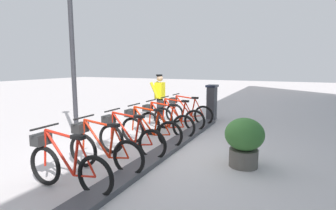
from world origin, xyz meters
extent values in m
plane|color=silver|center=(0.00, 0.00, 0.00)|extent=(60.00, 60.00, 0.00)
cube|color=#47474C|center=(0.00, 0.00, 0.05)|extent=(0.44, 7.04, 0.10)
cube|color=#38383D|center=(0.05, -3.97, 0.60)|extent=(0.28, 0.44, 1.20)
cube|color=#194C8C|center=(0.20, -3.97, 0.95)|extent=(0.03, 0.30, 0.40)
cube|color=black|center=(0.05, -3.97, 1.24)|extent=(0.36, 0.52, 0.08)
torus|color=black|center=(0.03, -2.92, 0.33)|extent=(0.67, 0.07, 0.67)
torus|color=black|center=(1.07, -2.92, 0.33)|extent=(0.67, 0.07, 0.67)
cylinder|color=red|center=(0.73, -2.92, 0.61)|extent=(0.60, 0.04, 0.70)
cylinder|color=red|center=(0.39, -2.92, 0.58)|extent=(0.16, 0.04, 0.61)
cylinder|color=red|center=(0.67, -2.92, 0.92)|extent=(0.69, 0.04, 0.11)
cylinder|color=red|center=(0.24, -2.92, 0.31)|extent=(0.43, 0.03, 0.09)
cylinder|color=red|center=(0.18, -2.92, 0.61)|extent=(0.33, 0.03, 0.56)
cylinder|color=red|center=(1.04, -2.92, 0.64)|extent=(0.10, 0.04, 0.62)
cube|color=black|center=(0.33, -2.92, 0.91)|extent=(0.22, 0.10, 0.06)
cylinder|color=black|center=(1.01, -2.92, 1.00)|extent=(0.03, 0.54, 0.03)
cube|color=#2D2D2D|center=(1.12, -2.92, 0.78)|extent=(0.20, 0.28, 0.18)
torus|color=black|center=(0.03, -2.03, 0.33)|extent=(0.67, 0.07, 0.67)
torus|color=black|center=(1.07, -2.03, 0.33)|extent=(0.67, 0.07, 0.67)
cylinder|color=red|center=(0.73, -2.03, 0.61)|extent=(0.60, 0.04, 0.70)
cylinder|color=red|center=(0.39, -2.03, 0.58)|extent=(0.16, 0.04, 0.61)
cylinder|color=red|center=(0.67, -2.03, 0.92)|extent=(0.69, 0.04, 0.11)
cylinder|color=red|center=(0.24, -2.03, 0.31)|extent=(0.43, 0.03, 0.09)
cylinder|color=red|center=(0.18, -2.03, 0.61)|extent=(0.33, 0.03, 0.56)
cylinder|color=red|center=(1.04, -2.03, 0.64)|extent=(0.10, 0.04, 0.62)
cube|color=black|center=(0.33, -2.03, 0.91)|extent=(0.22, 0.10, 0.06)
cylinder|color=black|center=(1.01, -2.03, 1.00)|extent=(0.03, 0.54, 0.03)
cube|color=#2D2D2D|center=(1.12, -2.03, 0.78)|extent=(0.20, 0.28, 0.18)
torus|color=black|center=(0.03, -1.14, 0.33)|extent=(0.67, 0.07, 0.67)
torus|color=black|center=(1.07, -1.14, 0.33)|extent=(0.67, 0.07, 0.67)
cylinder|color=red|center=(0.73, -1.14, 0.61)|extent=(0.60, 0.04, 0.70)
cylinder|color=red|center=(0.39, -1.14, 0.58)|extent=(0.16, 0.04, 0.61)
cylinder|color=red|center=(0.67, -1.14, 0.92)|extent=(0.69, 0.04, 0.11)
cylinder|color=red|center=(0.24, -1.14, 0.31)|extent=(0.43, 0.03, 0.09)
cylinder|color=red|center=(0.18, -1.14, 0.61)|extent=(0.33, 0.03, 0.56)
cylinder|color=red|center=(1.04, -1.14, 0.64)|extent=(0.10, 0.04, 0.62)
cube|color=black|center=(0.33, -1.14, 0.91)|extent=(0.22, 0.10, 0.06)
cylinder|color=black|center=(1.01, -1.14, 1.00)|extent=(0.03, 0.54, 0.03)
cube|color=#2D2D2D|center=(1.12, -1.14, 0.78)|extent=(0.20, 0.28, 0.18)
torus|color=black|center=(0.03, -0.24, 0.33)|extent=(0.67, 0.07, 0.67)
torus|color=black|center=(1.07, -0.25, 0.33)|extent=(0.67, 0.07, 0.67)
cylinder|color=red|center=(0.73, -0.25, 0.61)|extent=(0.60, 0.04, 0.70)
cylinder|color=red|center=(0.39, -0.25, 0.58)|extent=(0.16, 0.04, 0.61)
cylinder|color=red|center=(0.67, -0.25, 0.92)|extent=(0.69, 0.04, 0.11)
cylinder|color=red|center=(0.24, -0.25, 0.31)|extent=(0.43, 0.03, 0.09)
cylinder|color=red|center=(0.18, -0.25, 0.61)|extent=(0.33, 0.03, 0.56)
cylinder|color=red|center=(1.04, -0.25, 0.64)|extent=(0.10, 0.04, 0.62)
cube|color=black|center=(0.33, -0.25, 0.91)|extent=(0.22, 0.10, 0.06)
cylinder|color=black|center=(1.01, -0.25, 1.00)|extent=(0.03, 0.54, 0.03)
cube|color=#2D2D2D|center=(1.12, -0.25, 0.78)|extent=(0.20, 0.28, 0.18)
torus|color=black|center=(0.03, 0.65, 0.33)|extent=(0.67, 0.07, 0.67)
torus|color=black|center=(1.07, 0.64, 0.33)|extent=(0.67, 0.07, 0.67)
cylinder|color=red|center=(0.73, 0.65, 0.61)|extent=(0.60, 0.04, 0.70)
cylinder|color=red|center=(0.39, 0.65, 0.58)|extent=(0.16, 0.04, 0.61)
cylinder|color=red|center=(0.67, 0.65, 0.92)|extent=(0.69, 0.04, 0.11)
cylinder|color=red|center=(0.24, 0.65, 0.31)|extent=(0.43, 0.03, 0.09)
cylinder|color=red|center=(0.18, 0.65, 0.61)|extent=(0.33, 0.03, 0.56)
cylinder|color=red|center=(1.04, 0.64, 0.64)|extent=(0.10, 0.04, 0.62)
cube|color=black|center=(0.33, 0.65, 0.91)|extent=(0.22, 0.10, 0.06)
cylinder|color=black|center=(1.01, 0.64, 1.00)|extent=(0.03, 0.54, 0.03)
cube|color=#2D2D2D|center=(1.12, 0.64, 0.78)|extent=(0.20, 0.28, 0.18)
torus|color=black|center=(0.03, 1.54, 0.33)|extent=(0.67, 0.07, 0.67)
torus|color=black|center=(1.07, 1.54, 0.33)|extent=(0.67, 0.07, 0.67)
cylinder|color=red|center=(0.73, 1.54, 0.61)|extent=(0.60, 0.04, 0.70)
cylinder|color=red|center=(0.39, 1.54, 0.58)|extent=(0.16, 0.04, 0.61)
cylinder|color=red|center=(0.67, 1.54, 0.92)|extent=(0.69, 0.04, 0.11)
cylinder|color=red|center=(0.24, 1.54, 0.31)|extent=(0.43, 0.03, 0.09)
cylinder|color=red|center=(0.18, 1.54, 0.61)|extent=(0.33, 0.03, 0.56)
cylinder|color=red|center=(1.04, 1.54, 0.64)|extent=(0.10, 0.04, 0.62)
cube|color=black|center=(0.33, 1.54, 0.91)|extent=(0.22, 0.10, 0.06)
cylinder|color=black|center=(1.01, 1.54, 1.00)|extent=(0.03, 0.54, 0.03)
cube|color=#2D2D2D|center=(1.12, 1.54, 0.78)|extent=(0.20, 0.28, 0.18)
torus|color=black|center=(0.03, 2.43, 0.33)|extent=(0.67, 0.07, 0.67)
torus|color=black|center=(1.07, 2.43, 0.33)|extent=(0.67, 0.07, 0.67)
cylinder|color=red|center=(0.73, 2.43, 0.61)|extent=(0.60, 0.04, 0.70)
cylinder|color=red|center=(0.39, 2.43, 0.58)|extent=(0.16, 0.04, 0.61)
cylinder|color=red|center=(0.67, 2.43, 0.92)|extent=(0.69, 0.04, 0.11)
cylinder|color=red|center=(0.24, 2.43, 0.31)|extent=(0.43, 0.03, 0.09)
cylinder|color=red|center=(0.18, 2.43, 0.61)|extent=(0.33, 0.03, 0.56)
cylinder|color=red|center=(1.04, 2.43, 0.64)|extent=(0.10, 0.04, 0.62)
cube|color=black|center=(0.33, 2.43, 0.91)|extent=(0.22, 0.10, 0.06)
cylinder|color=black|center=(1.01, 2.43, 1.00)|extent=(0.03, 0.54, 0.03)
cube|color=#2D2D2D|center=(1.12, 2.43, 0.78)|extent=(0.20, 0.28, 0.18)
cube|color=white|center=(1.72, -2.88, 0.05)|extent=(0.27, 0.13, 0.10)
cube|color=white|center=(1.62, -3.11, 0.05)|extent=(0.27, 0.13, 0.10)
cylinder|color=black|center=(1.66, -2.89, 0.43)|extent=(0.15, 0.15, 0.82)
cylinder|color=black|center=(1.68, -3.09, 0.43)|extent=(0.15, 0.15, 0.82)
cube|color=yellow|center=(1.67, -2.99, 1.10)|extent=(0.30, 0.42, 0.56)
cylinder|color=yellow|center=(1.74, -2.72, 1.13)|extent=(0.34, 0.13, 0.57)
cylinder|color=yellow|center=(1.79, -3.24, 1.13)|extent=(0.34, 0.13, 0.57)
sphere|color=tan|center=(1.67, -2.99, 1.53)|extent=(0.22, 0.22, 0.22)
cylinder|color=black|center=(1.69, -2.99, 1.63)|extent=(0.22, 0.22, 0.06)
cylinder|color=#2D2D33|center=(2.68, 0.05, 2.02)|extent=(0.12, 0.12, 4.04)
cylinder|color=#59544C|center=(-1.77, 0.19, 0.17)|extent=(0.56, 0.56, 0.35)
ellipsoid|color=#376F2F|center=(-1.77, 0.19, 0.65)|extent=(0.76, 0.76, 0.64)
camera|label=1|loc=(-2.54, 5.37, 1.98)|focal=28.42mm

